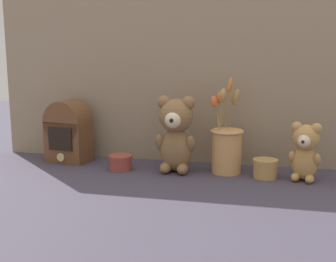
{
  "coord_description": "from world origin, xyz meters",
  "views": [
    {
      "loc": [
        0.33,
        -1.44,
        0.42
      ],
      "look_at": [
        0.0,
        0.02,
        0.15
      ],
      "focal_mm": 45.0,
      "sensor_mm": 36.0,
      "label": 1
    }
  ],
  "objects_px": {
    "teddy_bear_large": "(176,133)",
    "vintage_radio": "(68,131)",
    "teddy_bear_medium": "(305,151)",
    "decorative_tin_tall": "(265,168)",
    "decorative_tin_short": "(120,162)",
    "flower_vase": "(227,146)"
  },
  "relations": [
    {
      "from": "vintage_radio",
      "to": "decorative_tin_short",
      "type": "height_order",
      "value": "vintage_radio"
    },
    {
      "from": "teddy_bear_medium",
      "to": "decorative_tin_tall",
      "type": "xyz_separation_m",
      "value": [
        -0.13,
        0.01,
        -0.07
      ]
    },
    {
      "from": "teddy_bear_large",
      "to": "teddy_bear_medium",
      "type": "height_order",
      "value": "teddy_bear_large"
    },
    {
      "from": "vintage_radio",
      "to": "decorative_tin_tall",
      "type": "distance_m",
      "value": 0.77
    },
    {
      "from": "teddy_bear_medium",
      "to": "decorative_tin_tall",
      "type": "bearing_deg",
      "value": 175.37
    },
    {
      "from": "flower_vase",
      "to": "vintage_radio",
      "type": "distance_m",
      "value": 0.63
    },
    {
      "from": "vintage_radio",
      "to": "decorative_tin_short",
      "type": "distance_m",
      "value": 0.27
    },
    {
      "from": "teddy_bear_large",
      "to": "decorative_tin_tall",
      "type": "bearing_deg",
      "value": -0.92
    },
    {
      "from": "teddy_bear_large",
      "to": "decorative_tin_tall",
      "type": "distance_m",
      "value": 0.34
    },
    {
      "from": "flower_vase",
      "to": "vintage_radio",
      "type": "xyz_separation_m",
      "value": [
        -0.62,
        0.03,
        0.02
      ]
    },
    {
      "from": "teddy_bear_large",
      "to": "decorative_tin_short",
      "type": "height_order",
      "value": "teddy_bear_large"
    },
    {
      "from": "flower_vase",
      "to": "decorative_tin_short",
      "type": "xyz_separation_m",
      "value": [
        -0.38,
        -0.05,
        -0.07
      ]
    },
    {
      "from": "teddy_bear_medium",
      "to": "decorative_tin_short",
      "type": "bearing_deg",
      "value": -179.76
    },
    {
      "from": "teddy_bear_large",
      "to": "decorative_tin_short",
      "type": "relative_size",
      "value": 3.11
    },
    {
      "from": "teddy_bear_medium",
      "to": "decorative_tin_short",
      "type": "xyz_separation_m",
      "value": [
        -0.65,
        -0.0,
        -0.08
      ]
    },
    {
      "from": "flower_vase",
      "to": "decorative_tin_tall",
      "type": "distance_m",
      "value": 0.15
    },
    {
      "from": "flower_vase",
      "to": "decorative_tin_tall",
      "type": "height_order",
      "value": "flower_vase"
    },
    {
      "from": "vintage_radio",
      "to": "decorative_tin_short",
      "type": "xyz_separation_m",
      "value": [
        0.24,
        -0.07,
        -0.09
      ]
    },
    {
      "from": "decorative_tin_short",
      "to": "decorative_tin_tall",
      "type": "bearing_deg",
      "value": 1.43
    },
    {
      "from": "decorative_tin_short",
      "to": "teddy_bear_large",
      "type": "bearing_deg",
      "value": 5.06
    },
    {
      "from": "flower_vase",
      "to": "decorative_tin_short",
      "type": "relative_size",
      "value": 3.82
    },
    {
      "from": "teddy_bear_large",
      "to": "vintage_radio",
      "type": "bearing_deg",
      "value": 173.01
    }
  ]
}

